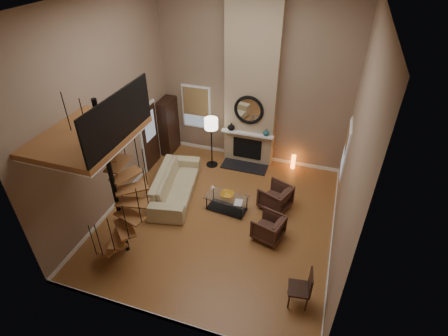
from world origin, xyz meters
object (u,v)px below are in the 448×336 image
(hutch, at_px, (168,126))
(sofa, at_px, (175,184))
(armchair_near, at_px, (277,198))
(accent_lamp, at_px, (293,162))
(side_chair, at_px, (304,287))
(armchair_far, at_px, (271,228))
(floor_lamp, at_px, (211,127))
(coffee_table, at_px, (227,202))

(hutch, bearing_deg, sofa, -61.16)
(hutch, height_order, sofa, hutch)
(armchair_near, xyz_separation_m, accent_lamp, (0.12, 2.13, -0.10))
(hutch, xyz_separation_m, accent_lamp, (4.33, 0.23, -0.70))
(armchair_near, height_order, side_chair, side_chair)
(hutch, relative_size, accent_lamp, 4.04)
(armchair_far, bearing_deg, armchair_near, -161.52)
(floor_lamp, height_order, accent_lamp, floor_lamp)
(armchair_far, height_order, coffee_table, armchair_far)
(hutch, xyz_separation_m, coffee_table, (2.88, -2.41, -0.67))
(side_chair, bearing_deg, hutch, 138.09)
(sofa, relative_size, coffee_table, 2.10)
(hutch, distance_m, sofa, 2.61)
(hutch, height_order, armchair_near, hutch)
(sofa, bearing_deg, accent_lamp, -62.53)
(coffee_table, bearing_deg, floor_lamp, 120.14)
(armchair_near, relative_size, accent_lamp, 1.63)
(armchair_far, relative_size, floor_lamp, 0.41)
(coffee_table, xyz_separation_m, floor_lamp, (-1.15, 1.98, 1.13))
(sofa, height_order, accent_lamp, sofa)
(sofa, xyz_separation_m, side_chair, (4.06, -2.51, 0.13))
(accent_lamp, xyz_separation_m, side_chair, (0.97, -4.98, 0.28))
(accent_lamp, relative_size, side_chair, 0.50)
(armchair_near, distance_m, side_chair, 3.05)
(sofa, distance_m, coffee_table, 1.66)
(armchair_near, distance_m, armchair_far, 1.22)
(hutch, xyz_separation_m, side_chair, (5.29, -4.75, -0.42))
(sofa, relative_size, accent_lamp, 5.43)
(armchair_near, relative_size, armchair_far, 1.10)
(hutch, bearing_deg, accent_lamp, 2.99)
(armchair_far, xyz_separation_m, floor_lamp, (-2.54, 2.70, 1.06))
(armchair_far, bearing_deg, floor_lamp, -121.27)
(armchair_far, height_order, side_chair, side_chair)
(sofa, distance_m, accent_lamp, 3.96)
(coffee_table, distance_m, floor_lamp, 2.56)
(sofa, height_order, side_chair, side_chair)
(coffee_table, relative_size, side_chair, 1.30)
(sofa, xyz_separation_m, coffee_table, (1.65, -0.17, -0.11))
(sofa, height_order, armchair_far, sofa)
(armchair_far, bearing_deg, side_chair, 47.51)
(coffee_table, height_order, side_chair, side_chair)
(coffee_table, height_order, floor_lamp, floor_lamp)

